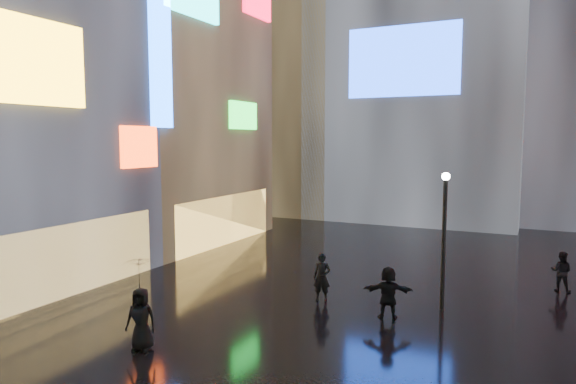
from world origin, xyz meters
The scene contains 9 objects.
ground centered at (0.00, 20.00, 0.00)m, with size 140.00×140.00×0.00m, color black.
building_left_far centered at (-15.98, 26.00, 10.98)m, with size 10.28×12.00×22.00m.
tower_flank_left centered at (-14.00, 42.00, 13.00)m, with size 10.00×10.00×26.00m, color black.
lamp_far centered at (2.98, 19.17, 2.94)m, with size 0.30×0.30×5.20m.
pedestrian_4 centered at (-4.67, 11.35, 0.96)m, with size 0.94×0.61×1.92m, color black.
pedestrian_5 centered at (1.39, 17.34, 0.95)m, with size 1.76×0.56×1.90m, color black.
pedestrian_6 centered at (-1.50, 18.16, 0.96)m, with size 0.70×0.46×1.92m, color black.
pedestrian_7 centered at (7.10, 23.83, 0.85)m, with size 0.83×0.65×1.70m, color black.
umbrella_2 centered at (-4.67, 11.35, 2.39)m, with size 1.02×1.04×0.94m, color black.
Camera 1 is at (5.99, -0.30, 6.40)m, focal length 32.00 mm.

